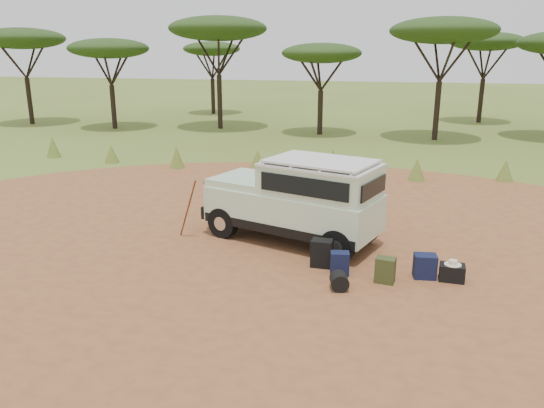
% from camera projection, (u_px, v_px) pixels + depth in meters
% --- Properties ---
extents(ground, '(140.00, 140.00, 0.00)m').
position_uv_depth(ground, '(277.00, 261.00, 11.48)').
color(ground, '#5D6A25').
rests_on(ground, ground).
extents(dirt_clearing, '(23.00, 23.00, 0.01)m').
position_uv_depth(dirt_clearing, '(277.00, 261.00, 11.48)').
color(dirt_clearing, '#945D30').
rests_on(dirt_clearing, ground).
extents(grass_fringe, '(36.60, 1.60, 0.90)m').
position_uv_depth(grass_fringe, '(335.00, 164.00, 19.42)').
color(grass_fringe, '#5D6A25').
rests_on(grass_fringe, ground).
extents(acacia_treeline, '(46.70, 13.20, 6.26)m').
position_uv_depth(acacia_treeline, '(377.00, 41.00, 28.40)').
color(acacia_treeline, black).
rests_on(acacia_treeline, ground).
extents(safari_vehicle, '(4.47, 2.85, 2.04)m').
position_uv_depth(safari_vehicle, '(298.00, 201.00, 12.45)').
color(safari_vehicle, silver).
rests_on(safari_vehicle, ground).
extents(walking_staff, '(0.59, 0.27, 1.49)m').
position_uv_depth(walking_staff, '(188.00, 209.00, 12.72)').
color(walking_staff, brown).
rests_on(walking_staff, ground).
extents(backpack_black, '(0.44, 0.33, 0.59)m').
position_uv_depth(backpack_black, '(322.00, 253.00, 11.14)').
color(backpack_black, black).
rests_on(backpack_black, ground).
extents(backpack_navy, '(0.42, 0.33, 0.49)m').
position_uv_depth(backpack_navy, '(340.00, 264.00, 10.74)').
color(backpack_navy, '#121A3A').
rests_on(backpack_navy, ground).
extents(backpack_olive, '(0.41, 0.32, 0.52)m').
position_uv_depth(backpack_olive, '(385.00, 270.00, 10.38)').
color(backpack_olive, '#353F1D').
rests_on(backpack_olive, ground).
extents(duffel_navy, '(0.48, 0.38, 0.49)m').
position_uv_depth(duffel_navy, '(425.00, 266.00, 10.60)').
color(duffel_navy, '#121A3A').
rests_on(duffel_navy, ground).
extents(hard_case, '(0.49, 0.35, 0.34)m').
position_uv_depth(hard_case, '(452.00, 273.00, 10.48)').
color(hard_case, black).
rests_on(hard_case, ground).
extents(stuff_sack, '(0.42, 0.42, 0.34)m').
position_uv_depth(stuff_sack, '(339.00, 281.00, 10.09)').
color(stuff_sack, black).
rests_on(stuff_sack, ground).
extents(safari_hat, '(0.33, 0.33, 0.10)m').
position_uv_depth(safari_hat, '(453.00, 263.00, 10.42)').
color(safari_hat, beige).
rests_on(safari_hat, hard_case).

